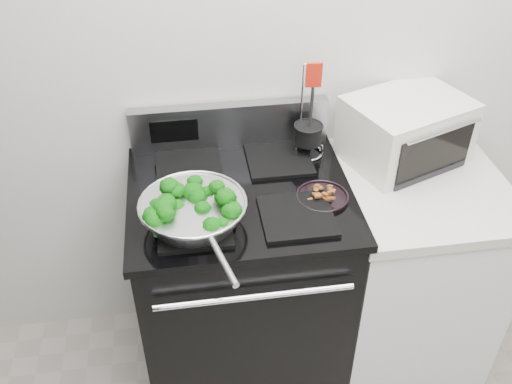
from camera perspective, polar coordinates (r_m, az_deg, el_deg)
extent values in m
cube|color=silver|center=(2.15, 5.25, 14.86)|extent=(4.00, 0.02, 2.70)
cube|color=black|center=(2.34, -1.41, -9.51)|extent=(0.76, 0.66, 0.92)
cube|color=black|center=(2.02, -1.61, -0.29)|extent=(0.79, 0.69, 0.03)
cube|color=#99999E|center=(2.21, -2.65, 6.67)|extent=(0.76, 0.05, 0.18)
cube|color=black|center=(1.87, -6.16, -3.39)|extent=(0.24, 0.24, 0.01)
cube|color=black|center=(1.90, 4.12, -2.41)|extent=(0.24, 0.24, 0.01)
cube|color=black|center=(2.14, -6.73, 2.54)|extent=(0.24, 0.24, 0.01)
cube|color=black|center=(2.16, 2.29, 3.31)|extent=(0.24, 0.24, 0.01)
cube|color=white|center=(2.50, 14.50, -7.84)|extent=(0.60, 0.66, 0.88)
cube|color=beige|center=(2.21, 16.32, 0.61)|extent=(0.62, 0.68, 0.04)
torus|color=silver|center=(1.84, -6.36, -1.09)|extent=(0.35, 0.35, 0.01)
cylinder|color=silver|center=(1.64, -3.37, -6.83)|extent=(0.07, 0.21, 0.02)
cylinder|color=black|center=(1.99, 6.62, -0.53)|extent=(0.18, 0.18, 0.01)
cylinder|color=black|center=(2.17, 5.22, 5.79)|extent=(0.10, 0.10, 0.07)
cylinder|color=black|center=(2.12, 5.35, 7.81)|extent=(0.01, 0.01, 0.23)
cube|color=red|center=(2.05, 5.62, 11.73)|extent=(0.06, 0.02, 0.09)
cube|color=white|center=(2.25, 14.70, 6.05)|extent=(0.52, 0.45, 0.25)
cube|color=black|center=(2.13, 16.17, 3.50)|extent=(0.32, 0.13, 0.17)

